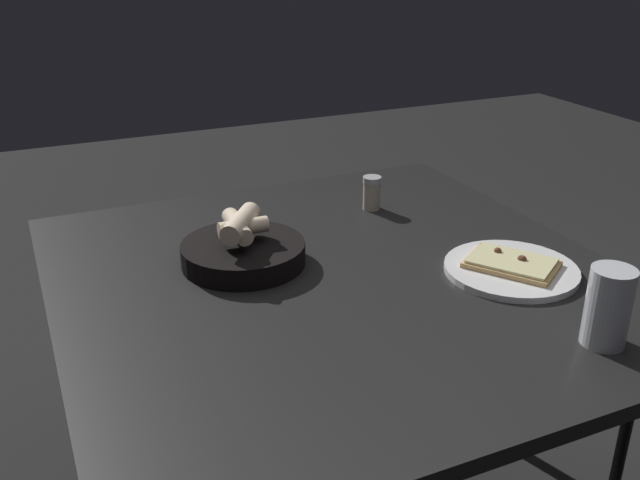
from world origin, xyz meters
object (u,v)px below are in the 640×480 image
object	(u,v)px
dining_table	(338,298)
bread_basket	(244,249)
beer_glass	(607,312)
pizza_plate	(511,268)
pepper_shaker	(372,195)

from	to	relation	value
dining_table	bread_basket	distance (m)	0.22
dining_table	beer_glass	size ratio (longest dim) A/B	8.22
beer_glass	dining_table	bearing A→B (deg)	125.16
bread_basket	dining_table	bearing A→B (deg)	-38.58
pizza_plate	pepper_shaker	world-z (taller)	pepper_shaker
dining_table	beer_glass	xyz separation A→B (m)	(0.30, -0.43, 0.12)
dining_table	bread_basket	size ratio (longest dim) A/B	4.41
dining_table	pizza_plate	size ratio (longest dim) A/B	4.21
pizza_plate	bread_basket	xyz separation A→B (m)	(-0.49, 0.27, 0.02)
dining_table	pepper_shaker	size ratio (longest dim) A/B	13.55
beer_glass	pizza_plate	bearing A→B (deg)	83.89
beer_glass	pepper_shaker	size ratio (longest dim) A/B	1.65
pepper_shaker	pizza_plate	bearing A→B (deg)	-78.35
pizza_plate	beer_glass	distance (m)	0.29
dining_table	bread_basket	bearing A→B (deg)	141.42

